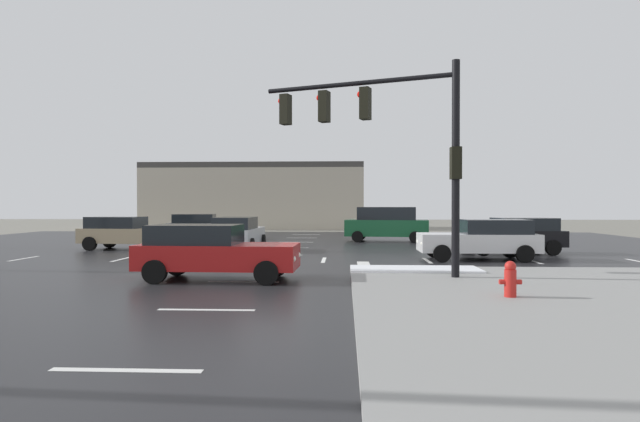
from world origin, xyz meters
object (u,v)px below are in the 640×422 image
at_px(traffic_signal_mast, 388,130).
at_px(fire_hydrant, 510,279).
at_px(sedan_tan, 126,232).
at_px(sedan_black, 513,235).
at_px(sedan_red, 213,251).
at_px(suv_green, 387,223).
at_px(sedan_silver, 238,233).
at_px(sedan_white, 482,239).
at_px(sedan_grey, 202,226).

height_order(traffic_signal_mast, fire_hydrant, traffic_signal_mast).
distance_m(sedan_tan, sedan_black, 18.03).
height_order(sedan_red, suv_green, suv_green).
xyz_separation_m(traffic_signal_mast, sedan_red, (-5.05, -0.69, -3.50)).
relative_size(sedan_silver, sedan_tan, 0.98).
height_order(traffic_signal_mast, sedan_red, traffic_signal_mast).
distance_m(sedan_red, suv_green, 17.60).
relative_size(suv_green, sedan_white, 1.10).
bearing_deg(fire_hydrant, sedan_red, 156.79).
xyz_separation_m(fire_hydrant, sedan_black, (3.76, 11.95, 0.32)).
xyz_separation_m(sedan_red, suv_green, (6.23, 16.45, 0.24)).
xyz_separation_m(fire_hydrant, sedan_grey, (-12.58, 21.18, 0.32)).
bearing_deg(sedan_white, traffic_signal_mast, 52.30).
distance_m(sedan_red, sedan_tan, 12.29).
distance_m(traffic_signal_mast, fire_hydrant, 5.94).
height_order(fire_hydrant, sedan_black, sedan_black).
relative_size(traffic_signal_mast, sedan_grey, 1.30).
bearing_deg(traffic_signal_mast, sedan_tan, -19.02).
distance_m(fire_hydrant, sedan_white, 9.32).
height_order(sedan_black, sedan_white, same).
height_order(traffic_signal_mast, sedan_black, traffic_signal_mast).
bearing_deg(sedan_red, sedan_silver, 98.95).
height_order(fire_hydrant, sedan_grey, sedan_grey).
relative_size(traffic_signal_mast, sedan_red, 1.33).
height_order(traffic_signal_mast, sedan_white, traffic_signal_mast).
height_order(sedan_black, suv_green, suv_green).
xyz_separation_m(fire_hydrant, suv_green, (-1.19, 19.64, 0.55)).
xyz_separation_m(sedan_red, sedan_silver, (-1.32, 10.11, 0.00)).
distance_m(fire_hydrant, sedan_tan, 19.55).
xyz_separation_m(traffic_signal_mast, suv_green, (1.18, 15.76, -3.27)).
bearing_deg(sedan_silver, sedan_tan, 89.58).
height_order(sedan_tan, sedan_white, same).
bearing_deg(sedan_red, sedan_white, 34.75).
relative_size(fire_hydrant, sedan_silver, 0.17).
relative_size(traffic_signal_mast, sedan_silver, 1.33).
relative_size(sedan_black, suv_green, 0.94).
bearing_deg(suv_green, sedan_tan, 32.35).
relative_size(sedan_red, suv_green, 0.92).
height_order(sedan_red, sedan_tan, same).
relative_size(sedan_red, sedan_silver, 1.00).
bearing_deg(suv_green, sedan_white, 112.26).
bearing_deg(sedan_white, sedan_grey, -40.18).
relative_size(sedan_silver, suv_green, 0.91).
relative_size(sedan_silver, sedan_white, 1.00).
bearing_deg(sedan_white, sedan_tan, -15.07).
bearing_deg(sedan_black, sedan_red, 31.24).
relative_size(sedan_black, sedan_white, 1.03).
distance_m(sedan_red, sedan_black, 14.21).
height_order(traffic_signal_mast, suv_green, traffic_signal_mast).
relative_size(sedan_red, sedan_black, 0.98).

